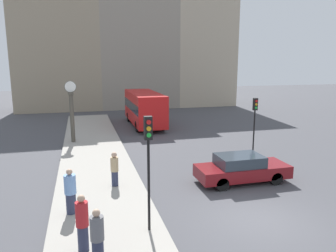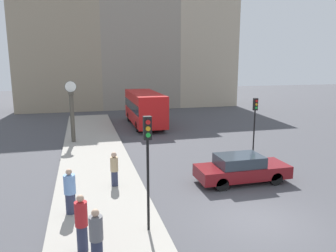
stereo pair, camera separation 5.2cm
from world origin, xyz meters
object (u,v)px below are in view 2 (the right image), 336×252
object	(u,v)px
sedan_car	(241,169)
bus_distant	(145,107)
street_clock	(72,112)
pedestrian_blue_stripe	(70,192)
pedestrian_red_top	(82,223)
pedestrian_grey_jacket	(96,237)
pedestrian_tan_coat	(114,169)
traffic_light_far	(255,114)
traffic_light_near	(148,150)

from	to	relation	value
sedan_car	bus_distant	size ratio (longest dim) A/B	0.56
street_clock	pedestrian_blue_stripe	world-z (taller)	street_clock
bus_distant	pedestrian_red_top	bearing A→B (deg)	-106.13
pedestrian_blue_stripe	pedestrian_grey_jacket	xyz separation A→B (m)	(0.80, -3.50, -0.03)
bus_distant	pedestrian_red_top	world-z (taller)	bus_distant
pedestrian_red_top	pedestrian_tan_coat	bearing A→B (deg)	73.84
sedan_car	pedestrian_tan_coat	size ratio (longest dim) A/B	2.80
pedestrian_grey_jacket	traffic_light_far	bearing A→B (deg)	43.12
traffic_light_near	bus_distant	bearing A→B (deg)	79.58
pedestrian_grey_jacket	street_clock	bearing A→B (deg)	93.50
sedan_car	street_clock	bearing A→B (deg)	128.86
pedestrian_grey_jacket	pedestrian_red_top	bearing A→B (deg)	115.90
pedestrian_blue_stripe	street_clock	bearing A→B (deg)	90.58
bus_distant	pedestrian_red_top	xyz separation A→B (m)	(-5.63, -19.46, -0.68)
bus_distant	sedan_car	bearing A→B (deg)	-83.04
pedestrian_red_top	pedestrian_blue_stripe	size ratio (longest dim) A/B	1.03
traffic_light_near	street_clock	world-z (taller)	street_clock
street_clock	pedestrian_grey_jacket	size ratio (longest dim) A/B	2.58
pedestrian_blue_stripe	bus_distant	bearing A→B (deg)	70.20
traffic_light_far	pedestrian_grey_jacket	xyz separation A→B (m)	(-10.22, -9.57, -1.57)
pedestrian_red_top	pedestrian_grey_jacket	bearing A→B (deg)	-64.10
bus_distant	pedestrian_grey_jacket	size ratio (longest dim) A/B	4.78
sedan_car	pedestrian_tan_coat	distance (m)	6.06
sedan_car	bus_distant	distance (m)	15.31
bus_distant	pedestrian_tan_coat	xyz separation A→B (m)	(-4.16, -14.39, -0.77)
bus_distant	traffic_light_near	size ratio (longest dim) A/B	2.04
traffic_light_far	pedestrian_red_top	size ratio (longest dim) A/B	1.97
sedan_car	traffic_light_near	bearing A→B (deg)	-145.84
pedestrian_red_top	traffic_light_far	bearing A→B (deg)	39.53
traffic_light_near	pedestrian_tan_coat	distance (m)	4.85
pedestrian_grey_jacket	pedestrian_blue_stripe	bearing A→B (deg)	102.92
sedan_car	pedestrian_tan_coat	bearing A→B (deg)	172.72
street_clock	pedestrian_tan_coat	bearing A→B (deg)	-77.72
traffic_light_near	pedestrian_blue_stripe	bearing A→B (deg)	142.52
sedan_car	pedestrian_blue_stripe	world-z (taller)	pedestrian_blue_stripe
traffic_light_near	pedestrian_red_top	xyz separation A→B (m)	(-2.18, -0.71, -1.91)
bus_distant	pedestrian_tan_coat	world-z (taller)	bus_distant
sedan_car	pedestrian_tan_coat	xyz separation A→B (m)	(-6.01, 0.77, 0.25)
traffic_light_far	pedestrian_red_top	distance (m)	13.84
traffic_light_far	pedestrian_tan_coat	size ratio (longest dim) A/B	2.20
bus_distant	pedestrian_grey_jacket	world-z (taller)	bus_distant
traffic_light_far	bus_distant	bearing A→B (deg)	114.97
street_clock	pedestrian_tan_coat	world-z (taller)	street_clock
pedestrian_tan_coat	pedestrian_blue_stripe	bearing A→B (deg)	-128.32
bus_distant	pedestrian_blue_stripe	world-z (taller)	bus_distant
pedestrian_red_top	pedestrian_blue_stripe	bearing A→B (deg)	98.65
traffic_light_far	pedestrian_tan_coat	bearing A→B (deg)	-158.04
sedan_car	bus_distant	xyz separation A→B (m)	(-1.85, 15.16, 1.03)
traffic_light_near	pedestrian_red_top	bearing A→B (deg)	-162.00
traffic_light_far	pedestrian_red_top	world-z (taller)	traffic_light_far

